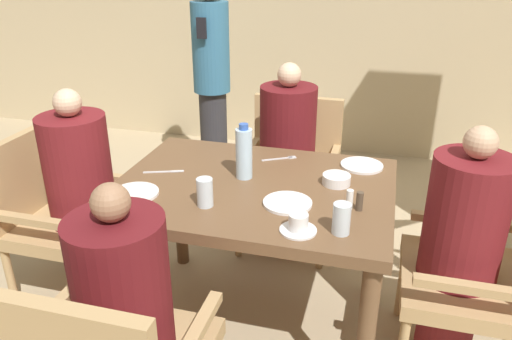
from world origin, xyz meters
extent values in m
plane|color=tan|center=(0.00, 0.00, 0.00)|extent=(16.00, 16.00, 0.00)
cube|color=brown|center=(0.00, 0.00, 0.73)|extent=(1.21, 0.91, 0.05)
cylinder|color=brown|center=(-0.55, -0.40, 0.35)|extent=(0.07, 0.07, 0.71)
cylinder|color=brown|center=(-0.55, 0.40, 0.35)|extent=(0.07, 0.07, 0.71)
cylinder|color=brown|center=(0.55, 0.40, 0.35)|extent=(0.07, 0.07, 0.71)
cube|color=tan|center=(-0.94, 0.00, 0.42)|extent=(0.55, 0.55, 0.07)
cube|color=tan|center=(-1.20, 0.00, 0.66)|extent=(0.05, 0.55, 0.42)
cube|color=tan|center=(-0.94, 0.26, 0.57)|extent=(0.50, 0.04, 0.04)
cube|color=tan|center=(-0.94, -0.26, 0.57)|extent=(0.50, 0.04, 0.04)
cylinder|color=tan|center=(-0.70, 0.25, 0.19)|extent=(0.04, 0.04, 0.38)
cylinder|color=tan|center=(-0.70, -0.25, 0.19)|extent=(0.04, 0.04, 0.38)
cylinder|color=tan|center=(-1.19, 0.25, 0.19)|extent=(0.04, 0.04, 0.38)
cylinder|color=tan|center=(-1.19, -0.25, 0.19)|extent=(0.04, 0.04, 0.38)
cylinder|color=maroon|center=(-0.88, 0.00, 0.23)|extent=(0.24, 0.24, 0.45)
cylinder|color=maroon|center=(-0.88, 0.00, 0.72)|extent=(0.32, 0.32, 0.55)
sphere|color=beige|center=(-0.88, 0.00, 1.06)|extent=(0.13, 0.13, 0.13)
cube|color=tan|center=(0.00, 0.79, 0.42)|extent=(0.55, 0.55, 0.07)
cube|color=tan|center=(0.00, 1.05, 0.66)|extent=(0.55, 0.05, 0.42)
cube|color=tan|center=(0.26, 0.79, 0.57)|extent=(0.04, 0.50, 0.04)
cube|color=tan|center=(-0.26, 0.79, 0.57)|extent=(0.04, 0.50, 0.04)
cylinder|color=tan|center=(0.25, 0.55, 0.19)|extent=(0.04, 0.04, 0.38)
cylinder|color=tan|center=(-0.25, 0.55, 0.19)|extent=(0.04, 0.04, 0.38)
cylinder|color=tan|center=(0.25, 1.04, 0.19)|extent=(0.04, 0.04, 0.38)
cylinder|color=tan|center=(-0.25, 1.04, 0.19)|extent=(0.04, 0.04, 0.38)
cylinder|color=#5B1419|center=(0.00, 0.73, 0.23)|extent=(0.24, 0.24, 0.45)
cylinder|color=#5B1419|center=(0.00, 0.73, 0.73)|extent=(0.32, 0.32, 0.56)
sphere|color=beige|center=(0.00, 0.73, 1.08)|extent=(0.13, 0.13, 0.13)
cube|color=tan|center=(0.94, 0.00, 0.42)|extent=(0.55, 0.55, 0.07)
cube|color=tan|center=(0.94, -0.26, 0.57)|extent=(0.50, 0.04, 0.04)
cube|color=tan|center=(0.94, 0.26, 0.57)|extent=(0.50, 0.04, 0.04)
cylinder|color=tan|center=(0.70, 0.25, 0.19)|extent=(0.04, 0.04, 0.38)
cylinder|color=tan|center=(1.19, 0.25, 0.19)|extent=(0.04, 0.04, 0.38)
cylinder|color=maroon|center=(0.88, 0.00, 0.23)|extent=(0.24, 0.24, 0.45)
cylinder|color=maroon|center=(0.88, 0.00, 0.72)|extent=(0.32, 0.32, 0.53)
sphere|color=tan|center=(0.88, 0.00, 1.05)|extent=(0.13, 0.13, 0.13)
cube|color=tan|center=(-0.50, -0.79, 0.57)|extent=(0.04, 0.50, 0.04)
cylinder|color=#5B1419|center=(-0.24, -0.73, 0.70)|extent=(0.32, 0.32, 0.50)
sphere|color=#997051|center=(-0.24, -0.73, 1.01)|extent=(0.12, 0.12, 0.12)
cylinder|color=#2D2D33|center=(-0.73, 1.49, 0.37)|extent=(0.21, 0.21, 0.74)
cylinder|color=teal|center=(-0.73, 1.49, 1.06)|extent=(0.27, 0.27, 0.63)
cube|color=black|center=(-0.73, 1.33, 1.22)|extent=(0.07, 0.01, 0.14)
cylinder|color=white|center=(-0.46, -0.22, 0.77)|extent=(0.20, 0.20, 0.01)
cylinder|color=white|center=(0.18, -0.14, 0.77)|extent=(0.20, 0.20, 0.01)
cylinder|color=white|center=(0.45, 0.33, 0.77)|extent=(0.20, 0.20, 0.01)
cylinder|color=white|center=(0.26, -0.34, 0.76)|extent=(0.14, 0.14, 0.01)
cylinder|color=white|center=(0.26, -0.34, 0.80)|extent=(0.07, 0.07, 0.06)
cylinder|color=white|center=(0.35, 0.10, 0.78)|extent=(0.12, 0.12, 0.04)
cylinder|color=silver|center=(-0.06, 0.06, 0.87)|extent=(0.07, 0.07, 0.23)
cylinder|color=#3359B2|center=(-0.06, 0.06, 1.00)|extent=(0.04, 0.04, 0.03)
cylinder|color=silver|center=(-0.13, -0.24, 0.82)|extent=(0.07, 0.07, 0.12)
cylinder|color=silver|center=(0.42, -0.31, 0.82)|extent=(0.07, 0.07, 0.12)
cylinder|color=white|center=(0.43, -0.11, 0.80)|extent=(0.03, 0.03, 0.08)
cylinder|color=#4C3D2D|center=(0.47, -0.11, 0.80)|extent=(0.03, 0.03, 0.08)
cube|color=silver|center=(0.04, 0.31, 0.76)|extent=(0.14, 0.09, 0.00)
cube|color=silver|center=(0.10, 0.35, 0.76)|extent=(0.04, 0.04, 0.00)
cube|color=silver|center=(-0.45, 0.01, 0.76)|extent=(0.15, 0.06, 0.00)
cube|color=silver|center=(-0.38, 0.04, 0.76)|extent=(0.06, 0.04, 0.00)
camera|label=1|loc=(0.53, -1.90, 1.71)|focal=35.00mm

